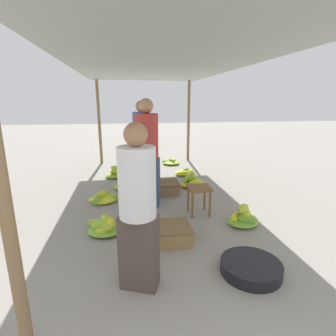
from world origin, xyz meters
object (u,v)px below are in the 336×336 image
banana_pile_left_2 (126,185)px  shopper_walking_far (147,152)px  basin_black (251,268)px  shopper_walking_mid (142,141)px  banana_pile_left_0 (105,226)px  stool (199,192)px  vendor_foreground (138,207)px  banana_pile_left_3 (116,173)px  banana_pile_right_2 (243,217)px  crate_near (172,233)px  crate_mid (165,187)px  banana_pile_right_0 (185,173)px  banana_pile_right_3 (171,162)px  banana_pile_left_1 (103,199)px  banana_pile_right_1 (193,182)px

banana_pile_left_2 → shopper_walking_far: (0.37, -0.89, 0.82)m
basin_black → shopper_walking_far: shopper_walking_far is taller
banana_pile_left_2 → shopper_walking_mid: bearing=49.1°
basin_black → banana_pile_left_0: 1.89m
stool → basin_black: (0.12, -1.51, -0.29)m
vendor_foreground → banana_pile_left_3: (-0.32, 3.77, -0.70)m
shopper_walking_far → banana_pile_left_3: bearing=108.0°
banana_pile_right_2 → shopper_walking_mid: size_ratio=0.25×
stool → banana_pile_left_0: (-1.41, -0.41, -0.25)m
shopper_walking_far → shopper_walking_mid: bearing=89.5°
crate_near → crate_mid: bearing=83.7°
stool → vendor_foreground: bearing=-123.6°
banana_pile_right_0 → shopper_walking_mid: (-1.04, -0.41, 0.84)m
vendor_foreground → banana_pile_right_3: bearing=76.4°
crate_mid → banana_pile_left_0: bearing=-125.8°
shopper_walking_far → crate_mid: bearing=55.3°
banana_pile_left_1 → crate_mid: bearing=14.7°
banana_pile_right_0 → banana_pile_right_1: bearing=-92.7°
crate_near → banana_pile_right_1: bearing=68.1°
vendor_foreground → shopper_walking_mid: size_ratio=0.90×
banana_pile_left_1 → shopper_walking_far: size_ratio=0.31×
banana_pile_right_1 → shopper_walking_far: bearing=-140.6°
vendor_foreground → banana_pile_right_2: (1.51, 1.02, -0.68)m
banana_pile_right_0 → banana_pile_right_3: banana_pile_right_3 is taller
stool → banana_pile_right_0: bearing=82.2°
stool → shopper_walking_mid: (-0.74, 1.81, 0.54)m
stool → banana_pile_left_1: 1.71m
banana_pile_left_2 → banana_pile_right_1: (1.38, -0.06, -0.00)m
banana_pile_right_1 → crate_near: 2.20m
banana_pile_left_0 → banana_pile_left_3: 2.66m
banana_pile_right_2 → crate_near: (-1.07, -0.24, -0.02)m
crate_mid → shopper_walking_far: bearing=-124.7°
banana_pile_right_2 → crate_mid: 1.76m
banana_pile_right_1 → shopper_walking_far: (-1.01, -0.83, 0.82)m
banana_pile_left_3 → shopper_walking_mid: size_ratio=0.30×
banana_pile_left_2 → banana_pile_right_3: banana_pile_left_2 is taller
banana_pile_left_1 → banana_pile_right_1: banana_pile_right_1 is taller
shopper_walking_mid → shopper_walking_far: bearing=-90.5°
banana_pile_left_1 → banana_pile_right_0: size_ratio=0.97×
vendor_foreground → banana_pile_left_0: size_ratio=3.04×
banana_pile_left_0 → banana_pile_right_0: bearing=56.9°
stool → basin_black: 1.54m
banana_pile_right_3 → crate_near: (-0.72, -4.06, 0.04)m
vendor_foreground → banana_pile_right_3: vendor_foreground is taller
vendor_foreground → banana_pile_left_3: size_ratio=3.05×
stool → banana_pile_left_3: (-1.33, 2.25, -0.25)m
banana_pile_left_0 → banana_pile_left_2: size_ratio=1.00×
banana_pile_left_2 → crate_mid: bearing=-24.0°
basin_black → crate_mid: (-0.49, 2.54, 0.05)m
vendor_foreground → banana_pile_right_2: vendor_foreground is taller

